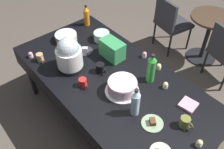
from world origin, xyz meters
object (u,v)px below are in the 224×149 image
Objects in this scene: frosted_layer_cake at (122,87)px; round_cafe_table at (209,30)px; dessert_plate_charcoal at (85,50)px; cupcake_rose at (199,143)px; coffee_mug_tan at (40,58)px; soda_bottle_lime_soda at (151,69)px; coffee_mug_red at (83,83)px; potluck_table at (112,82)px; slow_cooker at (69,55)px; soda_carton at (112,49)px; soda_bottle_orange_juice at (86,16)px; maroon_chair_left at (170,21)px; cupcake_mint at (166,85)px; soda_bottle_water at (135,103)px; coffee_mug_olive at (185,122)px; cupcake_lemon at (72,50)px; glass_salad_bowl at (102,36)px; coffee_mug_black at (100,68)px; cupcake_cocoa at (159,67)px; cupcake_berry at (144,55)px; dessert_plate_sage at (152,123)px; ceramic_snack_bowl at (66,37)px; cupcake_vanilla at (31,55)px.

round_cafe_table is (-0.25, 1.88, -0.32)m from frosted_layer_cake.
cupcake_rose is at bearing -0.37° from dessert_plate_charcoal.
soda_bottle_lime_soda is at bearing 35.65° from coffee_mug_tan.
coffee_mug_red is at bearing -91.34° from round_cafe_table.
cupcake_rose reaches higher than potluck_table.
soda_carton is at bearing 72.70° from slow_cooker.
coffee_mug_tan is at bearing -110.21° from dessert_plate_charcoal.
maroon_chair_left is (0.38, 1.23, -0.38)m from soda_bottle_orange_juice.
cupcake_mint is (0.95, 0.26, 0.02)m from dessert_plate_charcoal.
soda_bottle_water is at bearing -15.51° from potluck_table.
frosted_layer_cake is 2.87× the size of coffee_mug_tan.
maroon_chair_left is (-0.46, 1.89, -0.30)m from coffee_mug_red.
coffee_mug_olive is at bearing -17.12° from soda_bottle_lime_soda.
cupcake_lemon is at bearing -52.61° from soda_bottle_orange_juice.
dessert_plate_charcoal is 0.21× the size of maroon_chair_left.
dessert_plate_charcoal is at bearing -78.96° from glass_salad_bowl.
glass_salad_bowl is at bearing 156.36° from soda_bottle_water.
coffee_mug_black reaches higher than round_cafe_table.
cupcake_cocoa is at bearing -79.56° from round_cafe_table.
soda_carton is (0.69, -0.16, -0.02)m from soda_bottle_orange_juice.
soda_bottle_lime_soda is (-0.17, -0.04, 0.12)m from cupcake_mint.
cupcake_berry is at bearing -64.64° from maroon_chair_left.
slow_cooker is 2.07× the size of dessert_plate_charcoal.
potluck_table is at bearing 168.01° from frosted_layer_cake.
potluck_table is 1.01m from cupcake_rose.
cupcake_berry is 0.21× the size of soda_bottle_lime_soda.
dessert_plate_charcoal is 2.61× the size of cupcake_rose.
round_cafe_table is at bearing 116.40° from coffee_mug_olive.
cupcake_cocoa is at bearing 128.10° from dessert_plate_sage.
coffee_mug_tan is (0.14, -0.41, 0.00)m from ceramic_snack_bowl.
soda_bottle_lime_soda is (-0.75, 0.23, 0.12)m from cupcake_rose.
soda_carton is at bearing 160.85° from dessert_plate_sage.
cupcake_berry is at bearing 76.18° from coffee_mug_black.
cupcake_cocoa is 0.23× the size of soda_bottle_water.
glass_salad_bowl is at bearing 154.64° from frosted_layer_cake.
soda_bottle_lime_soda is at bearing -5.42° from soda_bottle_orange_juice.
soda_carton reaches higher than coffee_mug_olive.
soda_bottle_lime_soda is at bearing 34.25° from cupcake_vanilla.
frosted_layer_cake reaches higher than coffee_mug_olive.
ceramic_snack_bowl is 0.30× the size of maroon_chair_left.
cupcake_rose is at bearing -10.42° from glass_salad_bowl.
soda_bottle_water reaches higher than round_cafe_table.
soda_bottle_orange_juice reaches higher than maroon_chair_left.
soda_carton is 1.67m from round_cafe_table.
slow_cooker is 1.40× the size of soda_carton.
potluck_table is 0.37m from soda_carton.
soda_bottle_water is at bearing -163.86° from cupcake_rose.
coffee_mug_red is at bearing -95.60° from cupcake_berry.
coffee_mug_black reaches higher than cupcake_vanilla.
coffee_mug_red is 2.13m from round_cafe_table.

